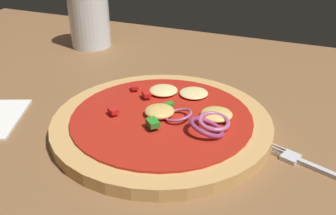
# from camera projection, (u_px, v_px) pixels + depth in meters

# --- Properties ---
(dining_table) EXTENTS (1.26, 0.84, 0.03)m
(dining_table) POSITION_uv_depth(u_px,v_px,m) (145.00, 134.00, 0.50)
(dining_table) COLOR brown
(dining_table) RESTS_ON ground
(pizza) EXTENTS (0.28, 0.28, 0.04)m
(pizza) POSITION_uv_depth(u_px,v_px,m) (163.00, 121.00, 0.48)
(pizza) COLOR tan
(pizza) RESTS_ON dining_table
(fork) EXTENTS (0.18, 0.07, 0.01)m
(fork) POSITION_uv_depth(u_px,v_px,m) (322.00, 171.00, 0.41)
(fork) COLOR silver
(fork) RESTS_ON dining_table
(beer_glass) EXTENTS (0.08, 0.08, 0.11)m
(beer_glass) POSITION_uv_depth(u_px,v_px,m) (89.00, 20.00, 0.75)
(beer_glass) COLOR silver
(beer_glass) RESTS_ON dining_table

